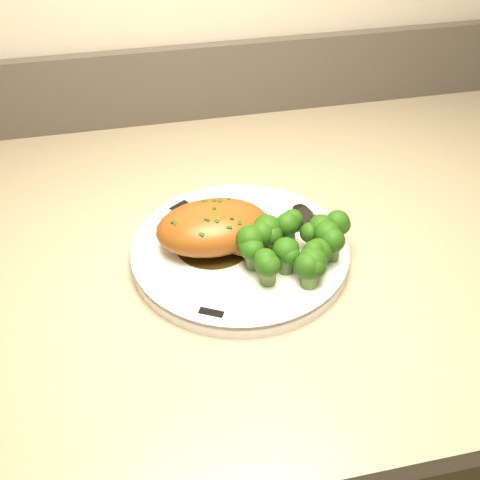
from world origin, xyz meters
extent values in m
cube|color=brown|center=(0.28, 1.67, 0.42)|extent=(1.95, 0.63, 0.84)
cube|color=tan|center=(0.28, 1.67, 0.85)|extent=(2.01, 0.66, 0.03)
cube|color=#4C443A|center=(0.28, 1.99, 0.93)|extent=(2.01, 0.02, 0.12)
cylinder|color=white|center=(0.40, 1.63, 0.88)|extent=(0.32, 0.32, 0.02)
cube|color=black|center=(0.51, 1.64, 0.89)|extent=(0.01, 0.03, 0.00)
cube|color=black|center=(0.34, 1.73, 0.89)|extent=(0.03, 0.02, 0.00)
cube|color=black|center=(0.35, 1.53, 0.89)|extent=(0.03, 0.02, 0.00)
cylinder|color=#302008|center=(0.37, 1.64, 0.89)|extent=(0.09, 0.09, 0.00)
ellipsoid|color=#924B19|center=(0.37, 1.64, 0.91)|extent=(0.13, 0.09, 0.05)
ellipsoid|color=#924B19|center=(0.41, 1.62, 0.90)|extent=(0.06, 0.05, 0.03)
cube|color=#1F420D|center=(0.33, 1.65, 0.93)|extent=(0.01, 0.00, 0.00)
cube|color=#1F420D|center=(0.35, 1.65, 0.93)|extent=(0.01, 0.00, 0.00)
cube|color=#1F420D|center=(0.36, 1.65, 0.94)|extent=(0.01, 0.00, 0.00)
cube|color=#1F420D|center=(0.38, 1.65, 0.94)|extent=(0.01, 0.00, 0.00)
cube|color=#1F420D|center=(0.40, 1.65, 0.93)|extent=(0.01, 0.00, 0.00)
cube|color=#1F420D|center=(0.41, 1.65, 0.93)|extent=(0.01, 0.00, 0.00)
cylinder|color=black|center=(0.50, 1.66, 0.89)|extent=(0.02, 0.01, 0.01)
cylinder|color=black|center=(0.49, 1.67, 0.89)|extent=(0.02, 0.02, 0.01)
cylinder|color=black|center=(0.48, 1.67, 0.89)|extent=(0.02, 0.02, 0.01)
cylinder|color=black|center=(0.47, 1.68, 0.89)|extent=(0.02, 0.02, 0.01)
cylinder|color=black|center=(0.46, 1.68, 0.89)|extent=(0.02, 0.02, 0.01)
cylinder|color=black|center=(0.44, 1.67, 0.89)|extent=(0.02, 0.03, 0.02)
cylinder|color=black|center=(0.44, 1.67, 0.89)|extent=(0.03, 0.03, 0.01)
cylinder|color=black|center=(0.43, 1.66, 0.89)|extent=(0.02, 0.02, 0.00)
cylinder|color=black|center=(0.44, 1.65, 0.89)|extent=(0.03, 0.03, 0.01)
cylinder|color=black|center=(0.44, 1.64, 0.89)|extent=(0.03, 0.03, 0.02)
cylinder|color=black|center=(0.46, 1.64, 0.89)|extent=(0.03, 0.03, 0.01)
cylinder|color=black|center=(0.47, 1.64, 0.89)|extent=(0.03, 0.03, 0.01)
cylinder|color=black|center=(0.48, 1.64, 0.89)|extent=(0.03, 0.03, 0.01)
cylinder|color=black|center=(0.49, 1.65, 0.89)|extent=(0.03, 0.03, 0.01)
cylinder|color=#547832|center=(0.43, 1.61, 0.90)|extent=(0.02, 0.02, 0.02)
sphere|color=#133508|center=(0.43, 1.61, 0.91)|extent=(0.03, 0.03, 0.03)
cylinder|color=#547832|center=(0.46, 1.62, 0.90)|extent=(0.02, 0.02, 0.02)
sphere|color=#133508|center=(0.46, 1.62, 0.91)|extent=(0.03, 0.03, 0.03)
cylinder|color=#547832|center=(0.48, 1.61, 0.90)|extent=(0.02, 0.02, 0.02)
sphere|color=#133508|center=(0.48, 1.61, 0.91)|extent=(0.03, 0.03, 0.03)
cylinder|color=#547832|center=(0.44, 1.58, 0.90)|extent=(0.02, 0.02, 0.02)
sphere|color=#133508|center=(0.44, 1.58, 0.91)|extent=(0.03, 0.03, 0.03)
cylinder|color=#547832|center=(0.48, 1.57, 0.90)|extent=(0.02, 0.02, 0.02)
sphere|color=#133508|center=(0.48, 1.57, 0.91)|extent=(0.03, 0.03, 0.03)
cylinder|color=#547832|center=(0.50, 1.59, 0.90)|extent=(0.02, 0.02, 0.02)
sphere|color=#133508|center=(0.50, 1.59, 0.91)|extent=(0.03, 0.03, 0.03)
cylinder|color=#547832|center=(0.42, 1.57, 0.90)|extent=(0.02, 0.02, 0.02)
sphere|color=#133508|center=(0.42, 1.57, 0.91)|extent=(0.03, 0.03, 0.03)
cylinder|color=#547832|center=(0.46, 1.55, 0.90)|extent=(0.02, 0.02, 0.02)
sphere|color=#133508|center=(0.46, 1.55, 0.91)|extent=(0.03, 0.03, 0.03)
cylinder|color=#547832|center=(0.41, 1.59, 0.90)|extent=(0.02, 0.02, 0.02)
sphere|color=#133508|center=(0.41, 1.59, 0.91)|extent=(0.03, 0.03, 0.03)
cylinder|color=#547832|center=(0.51, 1.61, 0.90)|extent=(0.02, 0.02, 0.02)
sphere|color=#133508|center=(0.51, 1.61, 0.91)|extent=(0.03, 0.03, 0.03)
camera|label=1|loc=(0.29, 1.10, 1.34)|focal=45.00mm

